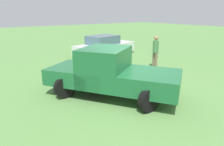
{
  "coord_description": "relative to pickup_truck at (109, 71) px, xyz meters",
  "views": [
    {
      "loc": [
        -5.0,
        -5.67,
        3.08
      ],
      "look_at": [
        -0.72,
        0.15,
        0.9
      ],
      "focal_mm": 32.85,
      "sensor_mm": 36.0,
      "label": 1
    }
  ],
  "objects": [
    {
      "name": "ground_plane",
      "position": [
        0.79,
        -0.26,
        -0.94
      ],
      "size": [
        80.0,
        80.0,
        0.0
      ],
      "primitive_type": "plane",
      "color": "#5B8C47"
    },
    {
      "name": "pickup_truck",
      "position": [
        0.0,
        0.0,
        0.0
      ],
      "size": [
        4.2,
        5.09,
        1.82
      ],
      "rotation": [
        0.0,
        0.0,
        5.28
      ],
      "color": "black",
      "rests_on": "ground_plane"
    },
    {
      "name": "sedan_near",
      "position": [
        4.02,
        6.17,
        -0.28
      ],
      "size": [
        4.89,
        2.63,
        1.46
      ],
      "rotation": [
        0.0,
        0.0,
        0.2
      ],
      "color": "black",
      "rests_on": "ground_plane"
    },
    {
      "name": "person_bystander",
      "position": [
        4.42,
        1.72,
        0.08
      ],
      "size": [
        0.33,
        0.34,
        1.81
      ],
      "rotation": [
        0.0,
        0.0,
        3.12
      ],
      "color": "#7A6B51",
      "rests_on": "ground_plane"
    }
  ]
}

